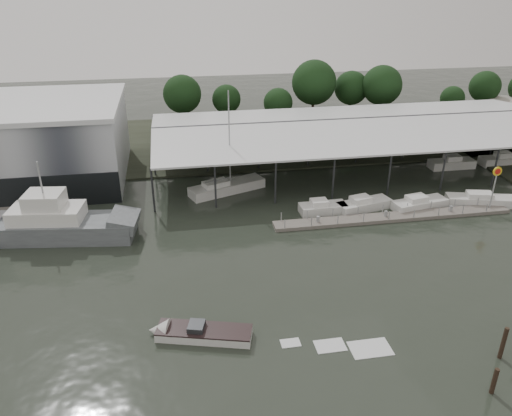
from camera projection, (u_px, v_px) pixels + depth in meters
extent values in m
plane|color=#242A22|center=(285.00, 279.00, 45.97)|extent=(200.00, 200.00, 0.00)
cube|color=#32382A|center=(229.00, 140.00, 83.30)|extent=(140.00, 30.00, 0.30)
cube|color=#ACB0B7|center=(30.00, 143.00, 66.19)|extent=(24.00, 20.00, 10.00)
cube|color=black|center=(15.00, 194.00, 58.53)|extent=(24.00, 0.30, 4.00)
cube|color=silver|center=(22.00, 104.00, 63.96)|extent=(24.50, 20.50, 0.60)
cube|color=#2C2E31|center=(359.00, 119.00, 70.61)|extent=(58.00, 0.40, 0.30)
cylinder|color=#2C2E31|center=(153.00, 190.00, 57.62)|extent=(0.24, 0.24, 5.50)
cylinder|color=#2C2E31|center=(155.00, 133.00, 78.08)|extent=(0.24, 0.24, 5.50)
cylinder|color=#2C2E31|center=(492.00, 116.00, 87.05)|extent=(0.24, 0.24, 5.50)
cube|color=slate|center=(394.00, 217.00, 57.10)|extent=(28.00, 2.00, 0.40)
cylinder|color=#939699|center=(285.00, 225.00, 54.03)|extent=(0.10, 0.10, 1.20)
cylinder|color=#939699|center=(493.00, 201.00, 59.66)|extent=(0.10, 0.10, 1.20)
cube|color=#939699|center=(386.00, 214.00, 56.74)|extent=(0.30, 0.30, 0.70)
cylinder|color=#939699|center=(493.00, 191.00, 57.97)|extent=(0.16, 0.16, 5.00)
cylinder|color=yellow|center=(497.00, 171.00, 56.90)|extent=(1.10, 0.12, 1.10)
cylinder|color=red|center=(498.00, 172.00, 56.84)|extent=(0.70, 0.05, 0.70)
cube|color=slate|center=(59.00, 230.00, 52.80)|extent=(16.10, 6.52, 2.40)
cube|color=slate|center=(124.00, 220.00, 52.62)|extent=(3.55, 4.69, 1.76)
cube|color=silver|center=(47.00, 215.00, 52.00)|extent=(7.78, 4.68, 1.80)
cube|color=silver|center=(44.00, 200.00, 51.26)|extent=(4.14, 3.67, 1.61)
cylinder|color=#939699|center=(40.00, 178.00, 50.23)|extent=(0.18, 0.18, 3.50)
cube|color=silver|center=(227.00, 188.00, 63.94)|extent=(10.21, 6.00, 1.40)
cube|color=silver|center=(216.00, 184.00, 62.82)|extent=(3.61, 2.82, 0.80)
cylinder|color=#939699|center=(229.00, 139.00, 61.40)|extent=(0.16, 0.16, 11.99)
cylinder|color=#939699|center=(218.00, 180.00, 62.74)|extent=(3.31, 1.37, 0.12)
cube|color=silver|center=(204.00, 334.00, 38.47)|extent=(7.60, 3.90, 0.90)
cone|color=silver|center=(159.00, 331.00, 38.80)|extent=(2.08, 2.36, 2.00)
cube|color=black|center=(204.00, 330.00, 38.30)|extent=(7.61, 3.96, 0.12)
cube|color=#2C2E31|center=(196.00, 327.00, 38.25)|extent=(1.53, 1.67, 0.50)
cube|color=silver|center=(290.00, 343.00, 38.01)|extent=(2.30, 1.50, 0.04)
cube|color=silver|center=(330.00, 346.00, 37.74)|extent=(3.10, 2.00, 0.04)
cube|color=silver|center=(370.00, 348.00, 37.47)|extent=(3.90, 2.50, 0.04)
cube|color=silver|center=(323.00, 209.00, 58.44)|extent=(5.54, 2.32, 1.10)
cube|color=silver|center=(319.00, 203.00, 58.01)|extent=(1.96, 1.65, 0.70)
cube|color=silver|center=(364.00, 205.00, 59.26)|extent=(6.95, 3.66, 1.10)
cube|color=silver|center=(361.00, 199.00, 58.84)|extent=(2.62, 2.09, 0.70)
cube|color=silver|center=(420.00, 204.00, 59.48)|extent=(7.04, 3.40, 1.10)
cube|color=silver|center=(417.00, 199.00, 59.06)|extent=(2.62, 2.01, 0.70)
cube|color=silver|center=(482.00, 201.00, 60.42)|extent=(8.64, 4.25, 1.10)
cube|color=silver|center=(480.00, 195.00, 60.00)|extent=(3.24, 2.30, 0.70)
cylinder|color=#2E2117|center=(493.00, 384.00, 33.24)|extent=(0.32, 0.32, 2.67)
cylinder|color=#2E2117|center=(502.00, 346.00, 36.15)|extent=(0.32, 0.32, 3.31)
cylinder|color=black|center=(184.00, 118.00, 87.53)|extent=(0.50, 0.50, 4.69)
sphere|color=#183415|center=(182.00, 94.00, 85.72)|extent=(6.56, 6.56, 6.56)
cylinder|color=black|center=(227.00, 117.00, 90.12)|extent=(0.50, 0.50, 3.64)
sphere|color=#183415|center=(226.00, 99.00, 88.71)|extent=(5.09, 5.09, 5.09)
cylinder|color=black|center=(278.00, 121.00, 87.76)|extent=(0.50, 0.50, 3.61)
sphere|color=#183415|center=(278.00, 103.00, 86.37)|extent=(5.06, 5.06, 5.06)
cylinder|color=black|center=(313.00, 111.00, 90.47)|extent=(0.50, 0.50, 5.61)
sphere|color=#183415|center=(314.00, 82.00, 88.30)|extent=(7.86, 7.86, 7.86)
cylinder|color=black|center=(350.00, 109.00, 93.68)|extent=(0.50, 0.50, 4.43)
sphere|color=#183415|center=(351.00, 88.00, 91.97)|extent=(6.20, 6.20, 6.20)
cylinder|color=black|center=(379.00, 110.00, 91.59)|extent=(0.50, 0.50, 5.08)
sphere|color=#183415|center=(382.00, 85.00, 89.63)|extent=(7.12, 7.12, 7.12)
cylinder|color=black|center=(450.00, 113.00, 93.51)|extent=(0.50, 0.50, 3.16)
sphere|color=#183415|center=(452.00, 98.00, 92.29)|extent=(4.42, 4.42, 4.42)
cylinder|color=black|center=(481.00, 106.00, 96.48)|extent=(0.50, 0.50, 4.16)
sphere|color=#183415|center=(485.00, 87.00, 94.88)|extent=(5.82, 5.82, 5.82)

